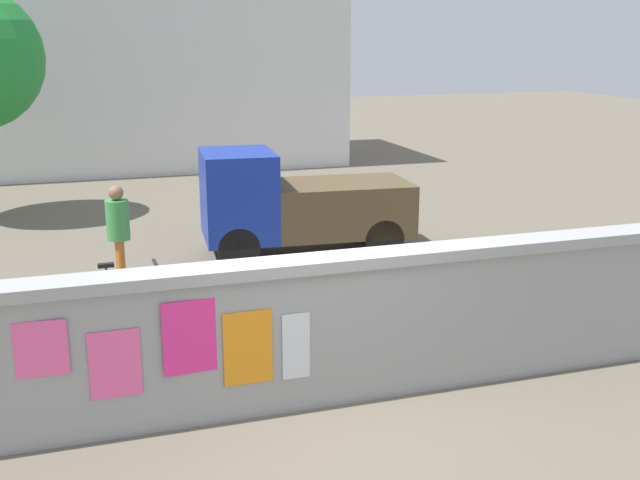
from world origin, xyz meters
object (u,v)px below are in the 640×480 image
(auto_rickshaw_truck, at_px, (295,204))
(motorcycle, at_px, (436,291))
(person_walking, at_px, (118,227))
(bicycle_far, at_px, (121,306))
(bicycle_near, at_px, (259,311))

(auto_rickshaw_truck, bearing_deg, motorcycle, -77.77)
(motorcycle, bearing_deg, person_walking, 145.22)
(auto_rickshaw_truck, bearing_deg, bicycle_far, -137.84)
(bicycle_far, xyz_separation_m, person_walking, (0.11, 1.75, 0.62))
(motorcycle, distance_m, bicycle_near, 2.37)
(bicycle_far, relative_size, person_walking, 1.06)
(motorcycle, height_order, bicycle_far, bicycle_far)
(auto_rickshaw_truck, bearing_deg, person_walking, -159.70)
(auto_rickshaw_truck, height_order, person_walking, auto_rickshaw_truck)
(auto_rickshaw_truck, height_order, bicycle_near, auto_rickshaw_truck)
(person_walking, bearing_deg, bicycle_near, -57.78)
(bicycle_near, bearing_deg, person_walking, 122.22)
(auto_rickshaw_truck, xyz_separation_m, bicycle_near, (-1.52, -3.59, -0.54))
(auto_rickshaw_truck, xyz_separation_m, bicycle_far, (-3.18, -2.88, -0.54))
(auto_rickshaw_truck, height_order, bicycle_far, auto_rickshaw_truck)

